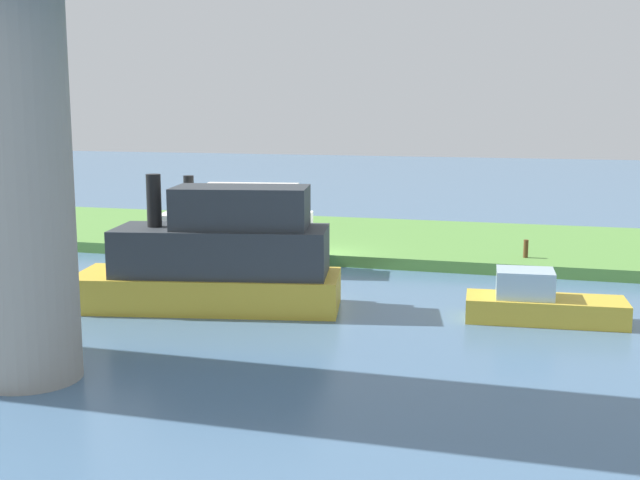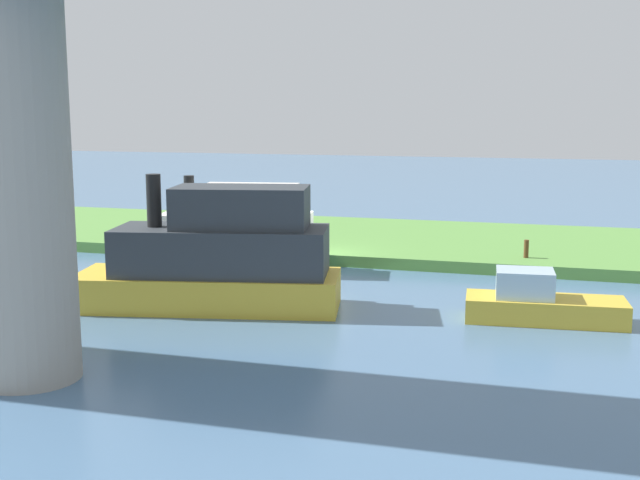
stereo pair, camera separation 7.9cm
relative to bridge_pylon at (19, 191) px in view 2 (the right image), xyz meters
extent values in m
plane|color=#4C7093|center=(-2.89, -16.07, -4.76)|extent=(160.00, 160.00, 0.00)
cube|color=#5B9342|center=(-2.89, -22.07, -4.51)|extent=(80.00, 12.00, 0.50)
cylinder|color=#9E998E|center=(0.00, 0.00, 0.00)|extent=(2.54, 2.54, 9.53)
cylinder|color=#2D334C|center=(-0.28, -18.78, -3.99)|extent=(0.29, 0.29, 0.55)
cylinder|color=red|center=(-0.28, -18.78, -3.41)|extent=(0.45, 0.45, 0.60)
sphere|color=tan|center=(-0.28, -18.78, -2.99)|extent=(0.24, 0.24, 0.24)
cylinder|color=brown|center=(-11.58, -17.81, -3.88)|extent=(0.20, 0.20, 0.76)
cube|color=#195199|center=(0.56, -14.15, -4.24)|extent=(8.11, 3.84, 1.04)
cube|color=white|center=(0.13, -14.23, -3.03)|extent=(6.53, 3.33, 1.38)
cube|color=white|center=(-0.46, -14.33, -1.74)|extent=(4.17, 2.59, 1.21)
cylinder|color=black|center=(2.10, -13.90, -1.56)|extent=(0.43, 0.43, 1.56)
cube|color=#D84C2D|center=(2.61, -13.81, -3.34)|extent=(1.62, 1.76, 0.78)
cube|color=gold|center=(-1.32, -8.00, -4.17)|extent=(9.36, 4.68, 1.19)
cube|color=#33383D|center=(-1.81, -8.09, -2.78)|extent=(7.54, 4.04, 1.59)
cube|color=#33383D|center=(-2.49, -8.23, -1.29)|extent=(4.83, 3.10, 1.39)
cylinder|color=black|center=(0.43, -7.64, -1.09)|extent=(0.50, 0.50, 1.79)
cube|color=#D84C2D|center=(1.01, -7.53, -3.12)|extent=(1.91, 2.07, 0.89)
cube|color=gold|center=(-12.45, -9.28, -4.38)|extent=(5.12, 2.17, 0.78)
cube|color=silver|center=(-11.79, -9.23, -3.54)|extent=(1.91, 1.56, 0.89)
camera|label=1|loc=(-12.36, 16.62, 2.00)|focal=44.89mm
camera|label=2|loc=(-12.44, 16.60, 2.00)|focal=44.89mm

